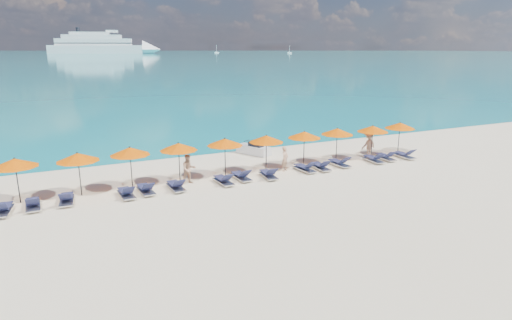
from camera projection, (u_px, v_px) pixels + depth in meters
name	position (u px, v px, depth m)	size (l,w,h in m)	color
ground	(281.00, 197.00, 21.65)	(1400.00, 1400.00, 0.00)	beige
sea	(60.00, 53.00, 600.94)	(1600.00, 1300.00, 0.01)	#1FA9B2
cruise_ship	(106.00, 46.00, 518.73)	(131.45, 52.97, 36.31)	white
sailboat_near	(217.00, 52.00, 576.23)	(5.94, 1.98, 10.89)	white
sailboat_far	(289.00, 52.00, 551.88)	(5.63, 1.88, 10.32)	white
jetski	(254.00, 149.00, 30.14)	(1.96, 2.67, 0.90)	silver
beachgoer_a	(285.00, 159.00, 25.99)	(0.55, 0.36, 1.51)	tan
beachgoer_b	(189.00, 169.00, 23.47)	(0.81, 0.47, 1.68)	tan
beachgoer_c	(368.00, 144.00, 29.32)	(1.14, 0.53, 1.76)	tan
umbrella_0	(15.00, 163.00, 20.27)	(2.10, 2.10, 2.28)	black
umbrella_1	(78.00, 157.00, 21.32)	(2.10, 2.10, 2.28)	black
umbrella_2	(130.00, 151.00, 22.53)	(2.10, 2.10, 2.28)	black
umbrella_3	(179.00, 147.00, 23.54)	(2.10, 2.10, 2.28)	black
umbrella_4	(225.00, 142.00, 24.70)	(2.10, 2.10, 2.28)	black
umbrella_5	(266.00, 139.00, 25.58)	(2.10, 2.10, 2.28)	black
umbrella_6	(304.00, 135.00, 26.76)	(2.10, 2.10, 2.28)	black
umbrella_7	(337.00, 132.00, 27.81)	(2.10, 2.10, 2.28)	black
umbrella_8	(373.00, 129.00, 28.74)	(2.10, 2.10, 2.28)	black
umbrella_9	(400.00, 126.00, 29.92)	(2.10, 2.10, 2.28)	black
lounger_0	(3.00, 209.00, 19.31)	(0.79, 1.75, 0.66)	silver
lounger_1	(33.00, 204.00, 19.94)	(0.70, 1.73, 0.66)	silver
lounger_2	(66.00, 199.00, 20.63)	(0.75, 1.74, 0.66)	silver
lounger_3	(126.00, 193.00, 21.49)	(0.75, 1.74, 0.66)	silver
lounger_4	(146.00, 189.00, 22.06)	(0.77, 1.75, 0.66)	silver
lounger_5	(176.00, 186.00, 22.59)	(0.72, 1.73, 0.66)	silver
lounger_6	(224.00, 180.00, 23.57)	(0.75, 1.74, 0.66)	silver
lounger_7	(241.00, 176.00, 24.32)	(0.70, 1.73, 0.66)	silver
lounger_8	(269.00, 174.00, 24.66)	(0.76, 1.75, 0.66)	silver
lounger_9	(305.00, 168.00, 25.94)	(0.77, 1.75, 0.66)	silver
lounger_10	(321.00, 166.00, 26.29)	(0.72, 1.73, 0.66)	silver
lounger_11	(339.00, 163.00, 27.09)	(0.75, 1.74, 0.66)	silver
lounger_12	(374.00, 159.00, 28.04)	(0.72, 1.73, 0.66)	silver
lounger_13	(386.00, 157.00, 28.61)	(0.74, 1.74, 0.66)	silver
lounger_14	(404.00, 155.00, 29.09)	(0.64, 1.71, 0.66)	silver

